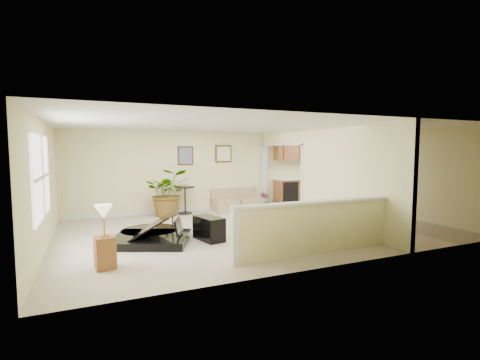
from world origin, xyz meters
name	(u,v)px	position (x,y,z in m)	size (l,w,h in m)	color
floor	(255,229)	(0.00, 0.00, 0.00)	(9.00, 9.00, 0.00)	tan
back_wall	(214,171)	(0.00, 3.00, 1.25)	(9.00, 0.04, 2.50)	beige
front_wall	(337,191)	(0.00, -3.00, 1.25)	(9.00, 0.04, 2.50)	beige
left_wall	(44,185)	(-4.50, 0.00, 1.25)	(0.04, 6.00, 2.50)	beige
right_wall	(393,173)	(4.50, 0.00, 1.25)	(0.04, 6.00, 2.50)	beige
ceiling	(256,126)	(0.00, 0.00, 2.50)	(9.00, 6.00, 0.04)	silver
kitchen_vinyl	(356,218)	(3.15, 0.00, 0.00)	(2.70, 6.00, 0.01)	tan
interior_partition	(311,176)	(1.80, 0.25, 1.22)	(0.18, 5.99, 2.50)	beige
pony_half_wall	(314,226)	(0.08, -2.30, 0.52)	(3.42, 0.22, 1.00)	beige
left_window	(41,177)	(-4.49, -0.50, 1.45)	(0.05, 2.15, 1.45)	white
wall_art_left	(185,156)	(-0.95, 2.97, 1.75)	(0.48, 0.04, 0.58)	#3D2A16
wall_mirror	(223,154)	(0.30, 2.97, 1.80)	(0.55, 0.04, 0.55)	#3D2A16
kitchen_cabinets	(303,180)	(3.19, 2.73, 0.87)	(2.36, 0.65, 2.33)	brown
piano	(147,213)	(-2.61, -0.18, 0.60)	(2.15, 2.11, 1.43)	black
piano_bench	(209,228)	(-1.39, -0.57, 0.25)	(0.38, 0.76, 0.50)	black
loveseat	(236,199)	(0.64, 2.70, 0.34)	(1.59, 0.92, 0.90)	tan
accent_table	(185,196)	(-1.06, 2.65, 0.53)	(0.57, 0.57, 0.83)	black
palm_plant	(168,193)	(-1.60, 2.52, 0.68)	(1.45, 1.33, 1.38)	black
small_plant	(264,203)	(1.45, 2.32, 0.23)	(0.35, 0.35, 0.55)	black
lamp_stand	(105,242)	(-3.51, -1.60, 0.44)	(0.35, 0.35, 1.05)	brown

